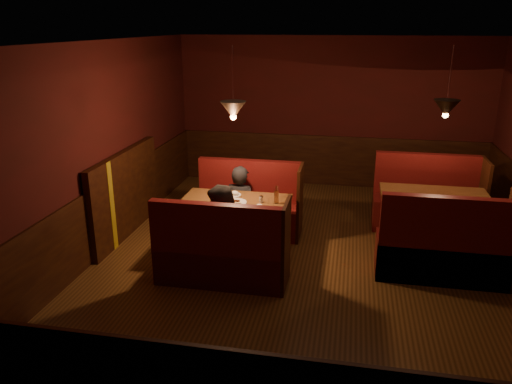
% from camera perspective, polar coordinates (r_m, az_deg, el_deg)
% --- Properties ---
extents(room, '(6.02, 7.02, 2.92)m').
position_cam_1_polar(room, '(6.68, 4.65, 0.70)').
color(room, '#4B2D12').
rests_on(room, ground).
extents(main_table, '(1.49, 0.90, 1.04)m').
position_cam_1_polar(main_table, '(6.90, -2.32, -2.49)').
color(main_table, '#583512').
rests_on(main_table, ground).
extents(main_bench_far, '(1.64, 0.59, 1.12)m').
position_cam_1_polar(main_bench_far, '(7.76, -0.75, -2.07)').
color(main_bench_far, '#521110').
rests_on(main_bench_far, ground).
extents(main_bench_near, '(1.64, 0.59, 1.12)m').
position_cam_1_polar(main_bench_near, '(6.25, -3.92, -7.48)').
color(main_bench_near, '#521110').
rests_on(main_bench_near, ground).
extents(second_table, '(1.48, 0.95, 0.84)m').
position_cam_1_polar(second_table, '(7.46, 19.65, -1.92)').
color(second_table, '#583512').
rests_on(second_table, ground).
extents(second_bench_far, '(1.64, 0.61, 1.17)m').
position_cam_1_polar(second_bench_far, '(8.37, 18.89, -1.42)').
color(second_bench_far, '#521110').
rests_on(second_bench_far, ground).
extents(second_bench_near, '(1.64, 0.61, 1.17)m').
position_cam_1_polar(second_bench_near, '(6.75, 20.72, -6.51)').
color(second_bench_near, '#521110').
rests_on(second_bench_near, ground).
extents(diner_a, '(0.59, 0.44, 1.47)m').
position_cam_1_polar(diner_a, '(7.48, -1.84, 0.19)').
color(diner_a, black).
rests_on(diner_a, ground).
extents(diner_b, '(0.88, 0.76, 1.57)m').
position_cam_1_polar(diner_b, '(6.23, -3.71, -3.22)').
color(diner_b, '#2A2724').
rests_on(diner_b, ground).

